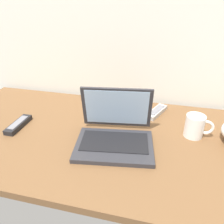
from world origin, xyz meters
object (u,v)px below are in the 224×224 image
(remote_control_near, at_px, (156,112))
(laptop, at_px, (115,132))
(remote_control_far, at_px, (18,124))
(coffee_mug, at_px, (195,126))

(remote_control_near, bearing_deg, laptop, -118.38)
(remote_control_near, height_order, remote_control_far, same)
(coffee_mug, xyz_separation_m, remote_control_near, (-0.17, 0.16, -0.04))
(laptop, relative_size, coffee_mug, 2.84)
(laptop, xyz_separation_m, remote_control_near, (0.15, 0.28, -0.03))
(remote_control_near, distance_m, remote_control_far, 0.68)
(coffee_mug, bearing_deg, remote_control_near, 136.43)
(laptop, distance_m, coffee_mug, 0.35)
(coffee_mug, xyz_separation_m, remote_control_far, (-0.79, -0.12, -0.04))
(remote_control_near, bearing_deg, remote_control_far, -155.69)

